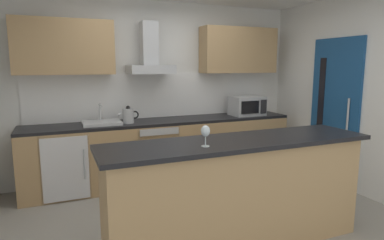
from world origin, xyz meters
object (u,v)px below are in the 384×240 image
at_px(refrigerator, 65,163).
at_px(sink, 102,122).
at_px(oven, 154,151).
at_px(wine_glass, 206,132).
at_px(microwave, 247,106).
at_px(range_hood, 150,57).
at_px(kettle, 128,116).

relative_size(refrigerator, sink, 1.70).
bearing_deg(oven, refrigerator, -179.87).
xyz_separation_m(sink, wine_glass, (0.57, -2.07, 0.21)).
relative_size(microwave, range_hood, 0.69).
height_order(oven, sink, sink).
height_order(refrigerator, kettle, kettle).
bearing_deg(microwave, wine_glass, -129.28).
bearing_deg(refrigerator, range_hood, 6.28).
height_order(kettle, wine_glass, wine_glass).
distance_m(refrigerator, microwave, 2.79).
bearing_deg(sink, wine_glass, -74.57).
bearing_deg(oven, kettle, -174.67).
bearing_deg(sink, range_hood, 9.45).
xyz_separation_m(oven, wine_glass, (-0.14, -2.05, 0.68)).
relative_size(oven, wine_glass, 4.50).
relative_size(oven, kettle, 2.77).
distance_m(microwave, sink, 2.23).
bearing_deg(microwave, sink, 179.00).
height_order(sink, kettle, sink).
bearing_deg(wine_glass, range_hood, 86.28).
bearing_deg(kettle, microwave, 0.18).
bearing_deg(wine_glass, kettle, 96.19).
xyz_separation_m(kettle, range_hood, (0.36, 0.16, 0.78)).
distance_m(range_hood, wine_glass, 2.28).
bearing_deg(oven, wine_glass, -93.95).
height_order(refrigerator, range_hood, range_hood).
bearing_deg(range_hood, wine_glass, -93.72).
bearing_deg(refrigerator, sink, 1.61).
xyz_separation_m(oven, sink, (-0.71, 0.01, 0.47)).
relative_size(refrigerator, microwave, 1.70).
bearing_deg(wine_glass, microwave, 50.72).
relative_size(sink, range_hood, 0.69).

